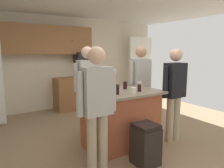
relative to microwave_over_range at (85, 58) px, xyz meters
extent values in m
plane|color=#937A5B|center=(-0.60, -2.50, -1.45)|extent=(7.04, 7.04, 0.00)
cube|color=beige|center=(-0.60, 0.30, -0.15)|extent=(6.40, 0.10, 2.60)
cube|color=white|center=(2.00, -0.10, -0.35)|extent=(0.90, 0.06, 2.00)
cube|color=#936038|center=(-1.00, 0.10, 0.47)|extent=(2.40, 0.35, 0.75)
sphere|color=#4C3823|center=(-0.40, -0.09, 0.48)|extent=(0.04, 0.04, 0.04)
cube|color=#936038|center=(0.00, -0.02, -1.00)|extent=(1.80, 0.60, 0.90)
sphere|color=#4C3823|center=(0.45, -0.33, -1.00)|extent=(0.04, 0.04, 0.04)
cube|color=black|center=(0.00, 0.00, 0.00)|extent=(0.56, 0.40, 0.32)
cube|color=#AD5638|center=(-0.56, -2.70, -0.99)|extent=(1.23, 0.70, 0.92)
cube|color=gray|center=(-0.56, -2.70, -0.51)|extent=(1.37, 0.84, 0.04)
cylinder|color=#4C5166|center=(0.17, -2.22, -1.03)|extent=(0.13, 0.13, 0.84)
cylinder|color=#4C5166|center=(0.34, -2.22, -1.03)|extent=(0.13, 0.13, 0.84)
cube|color=#B7B7B2|center=(0.25, -2.22, -0.29)|extent=(0.38, 0.22, 0.63)
sphere|color=tan|center=(0.25, -2.22, 0.17)|extent=(0.23, 0.23, 0.23)
cylinder|color=#B7B7B2|center=(0.01, -2.22, -0.31)|extent=(0.09, 0.09, 0.57)
cylinder|color=#B7B7B2|center=(0.49, -2.22, -0.31)|extent=(0.09, 0.09, 0.57)
cylinder|color=tan|center=(-0.92, -1.95, -1.03)|extent=(0.13, 0.13, 0.84)
cylinder|color=tan|center=(-0.75, -1.95, -1.03)|extent=(0.13, 0.13, 0.84)
cube|color=#B7B7B2|center=(-0.84, -1.95, -0.29)|extent=(0.38, 0.22, 0.63)
sphere|color=beige|center=(-0.84, -1.95, 0.16)|extent=(0.23, 0.23, 0.23)
cylinder|color=#B7B7B2|center=(-1.08, -1.95, -0.31)|extent=(0.09, 0.09, 0.57)
cylinder|color=#B7B7B2|center=(-0.60, -1.95, -0.31)|extent=(0.09, 0.09, 0.57)
cylinder|color=tan|center=(0.29, -3.03, -1.04)|extent=(0.13, 0.13, 0.82)
cylinder|color=tan|center=(0.46, -3.03, -1.04)|extent=(0.13, 0.13, 0.82)
cube|color=black|center=(0.37, -3.03, -0.32)|extent=(0.38, 0.22, 0.61)
sphere|color=beige|center=(0.37, -3.03, 0.13)|extent=(0.22, 0.22, 0.22)
cylinder|color=black|center=(0.13, -3.03, -0.34)|extent=(0.09, 0.09, 0.55)
cylinder|color=black|center=(0.61, -3.03, -0.34)|extent=(0.09, 0.09, 0.55)
cylinder|color=tan|center=(-1.39, -3.23, -1.04)|extent=(0.13, 0.13, 0.83)
cylinder|color=tan|center=(-1.22, -3.23, -1.04)|extent=(0.13, 0.13, 0.83)
cube|color=#B7B7B2|center=(-1.31, -3.23, -0.31)|extent=(0.38, 0.22, 0.62)
sphere|color=beige|center=(-1.31, -3.23, 0.14)|extent=(0.22, 0.22, 0.22)
cylinder|color=#B7B7B2|center=(-1.55, -3.23, -0.33)|extent=(0.09, 0.09, 0.56)
cylinder|color=#B7B7B2|center=(-1.07, -3.23, -0.33)|extent=(0.09, 0.09, 0.56)
cylinder|color=black|center=(-0.74, -2.84, -0.41)|extent=(0.07, 0.07, 0.16)
cylinder|color=black|center=(-0.29, -2.84, -0.43)|extent=(0.07, 0.07, 0.12)
cylinder|color=white|center=(-0.04, -2.53, -0.44)|extent=(0.09, 0.09, 0.10)
torus|color=white|center=(0.02, -2.53, -0.43)|extent=(0.06, 0.01, 0.06)
cylinder|color=black|center=(-0.36, -2.52, -0.42)|extent=(0.07, 0.07, 0.13)
cylinder|color=white|center=(-0.51, -2.95, -0.44)|extent=(0.09, 0.09, 0.11)
torus|color=white|center=(-0.45, -2.95, -0.43)|extent=(0.06, 0.01, 0.06)
cube|color=black|center=(-0.61, -3.40, -1.17)|extent=(0.34, 0.34, 0.55)
cube|color=black|center=(-0.61, -3.40, -0.87)|extent=(0.32, 0.32, 0.06)
camera|label=1|loc=(-2.52, -5.54, 0.19)|focal=33.21mm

